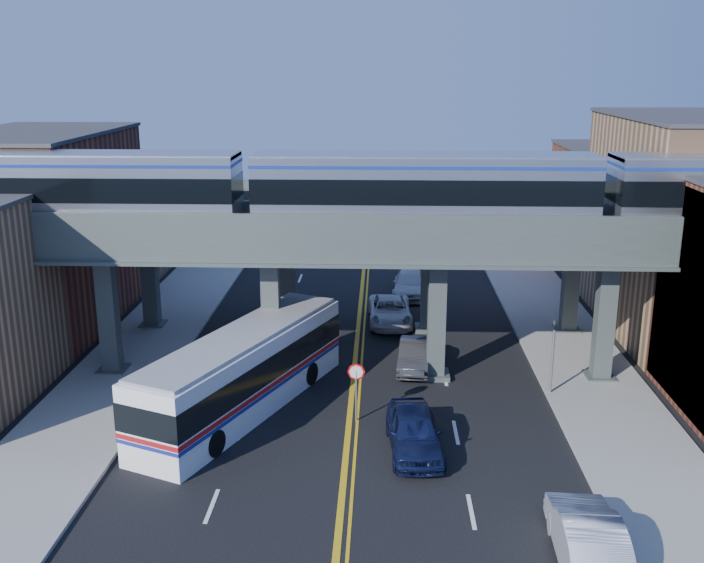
% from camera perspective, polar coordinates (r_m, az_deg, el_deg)
% --- Properties ---
extents(ground, '(120.00, 120.00, 0.00)m').
position_cam_1_polar(ground, '(31.69, -0.43, -12.40)').
color(ground, black).
rests_on(ground, ground).
extents(sidewalk_west, '(5.00, 70.00, 0.16)m').
position_cam_1_polar(sidewalk_west, '(42.70, -15.46, -5.27)').
color(sidewalk_west, gray).
rests_on(sidewalk_west, ground).
extents(sidewalk_east, '(5.00, 70.00, 0.16)m').
position_cam_1_polar(sidewalk_east, '(41.99, 16.19, -5.69)').
color(sidewalk_east, gray).
rests_on(sidewalk_east, ground).
extents(building_west_b, '(8.00, 14.00, 11.00)m').
position_cam_1_polar(building_west_b, '(49.12, -21.66, 3.48)').
color(building_west_b, brown).
rests_on(building_west_b, ground).
extents(building_west_c, '(8.00, 10.00, 8.00)m').
position_cam_1_polar(building_west_c, '(61.28, -16.74, 4.70)').
color(building_west_c, '#A37954').
rests_on(building_west_c, ground).
extents(building_east_b, '(8.00, 14.00, 12.00)m').
position_cam_1_polar(building_east_b, '(48.02, 23.20, 3.67)').
color(building_east_b, '#A37954').
rests_on(building_east_b, ground).
extents(building_east_c, '(8.00, 10.00, 9.00)m').
position_cam_1_polar(building_east_c, '(60.39, 18.79, 4.86)').
color(building_east_c, brown).
rests_on(building_east_c, ground).
extents(mural_panel, '(0.10, 9.50, 9.50)m').
position_cam_1_polar(mural_panel, '(36.03, 23.68, -2.08)').
color(mural_panel, teal).
rests_on(mural_panel, ground).
extents(elevated_viaduct_near, '(52.00, 3.60, 7.40)m').
position_cam_1_polar(elevated_viaduct_near, '(36.95, 0.12, 2.44)').
color(elevated_viaduct_near, '#3D4746').
rests_on(elevated_viaduct_near, ground).
extents(elevated_viaduct_far, '(52.00, 3.60, 7.40)m').
position_cam_1_polar(elevated_viaduct_far, '(43.79, 0.46, 4.52)').
color(elevated_viaduct_far, '#3D4746').
rests_on(elevated_viaduct_far, ground).
extents(transit_train, '(48.58, 3.05, 3.55)m').
position_cam_1_polar(transit_train, '(36.43, 5.23, 6.76)').
color(transit_train, black).
rests_on(transit_train, elevated_viaduct_near).
extents(stop_sign, '(0.76, 0.09, 2.63)m').
position_cam_1_polar(stop_sign, '(33.63, 0.31, -7.36)').
color(stop_sign, slate).
rests_on(stop_sign, ground).
extents(traffic_signal, '(0.15, 0.18, 4.10)m').
position_cam_1_polar(traffic_signal, '(37.05, 14.42, -4.76)').
color(traffic_signal, slate).
rests_on(traffic_signal, ground).
extents(transit_bus, '(7.84, 13.27, 3.40)m').
position_cam_1_polar(transit_bus, '(35.06, -7.90, -6.56)').
color(transit_bus, white).
rests_on(transit_bus, ground).
extents(car_lane_a, '(2.43, 5.18, 1.71)m').
position_cam_1_polar(car_lane_a, '(31.58, 4.55, -10.81)').
color(car_lane_a, '#0F1739').
rests_on(car_lane_a, ground).
extents(car_lane_b, '(1.90, 4.47, 1.43)m').
position_cam_1_polar(car_lane_b, '(39.66, 4.57, -5.38)').
color(car_lane_b, '#2A2A2C').
rests_on(car_lane_b, ground).
extents(car_lane_c, '(2.67, 5.45, 1.49)m').
position_cam_1_polar(car_lane_c, '(46.42, 2.78, -2.15)').
color(car_lane_c, silver).
rests_on(car_lane_c, ground).
extents(car_lane_d, '(2.48, 5.37, 1.52)m').
position_cam_1_polar(car_lane_d, '(52.09, 4.22, -0.18)').
color(car_lane_d, silver).
rests_on(car_lane_d, ground).
extents(car_parked_curb, '(2.03, 5.33, 1.74)m').
position_cam_1_polar(car_parked_curb, '(26.20, 16.77, -17.45)').
color(car_parked_curb, silver).
rests_on(car_parked_curb, ground).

